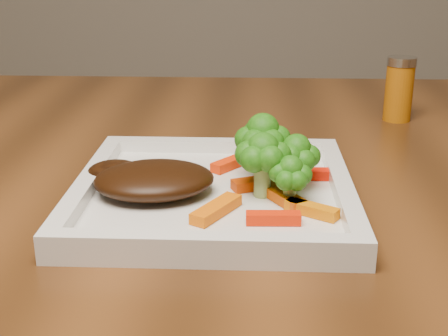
{
  "coord_description": "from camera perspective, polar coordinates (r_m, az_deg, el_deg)",
  "views": [
    {
      "loc": [
        -0.21,
        -0.74,
        1.0
      ],
      "look_at": [
        -0.23,
        -0.17,
        0.79
      ],
      "focal_mm": 50.0,
      "sensor_mm": 36.0,
      "label": 1
    }
  ],
  "objects": [
    {
      "name": "plate",
      "position": [
        0.62,
        -0.92,
        -2.68
      ],
      "size": [
        0.27,
        0.27,
        0.01
      ],
      "primitive_type": "cube",
      "color": "white",
      "rests_on": "dining_table"
    },
    {
      "name": "broccoli_2",
      "position": [
        0.58,
        6.08,
        -0.6
      ],
      "size": [
        0.06,
        0.06,
        0.06
      ],
      "primitive_type": null,
      "rotation": [
        0.0,
        0.0,
        0.32
      ],
      "color": "#196510",
      "rests_on": "plate"
    },
    {
      "name": "broccoli_1",
      "position": [
        0.62,
        6.62,
        0.9
      ],
      "size": [
        0.06,
        0.06,
        0.06
      ],
      "primitive_type": null,
      "rotation": [
        0.0,
        0.0,
        0.24
      ],
      "color": "#216F12",
      "rests_on": "plate"
    },
    {
      "name": "carrot_3",
      "position": [
        0.66,
        8.38,
        -0.55
      ],
      "size": [
        0.05,
        0.02,
        0.01
      ],
      "primitive_type": "cube",
      "rotation": [
        0.0,
        0.0,
        0.02
      ],
      "color": "red",
      "rests_on": "plate"
    },
    {
      "name": "carrot_2",
      "position": [
        0.56,
        -0.71,
        -3.78
      ],
      "size": [
        0.05,
        0.06,
        0.01
      ],
      "primitive_type": "cube",
      "rotation": [
        0.0,
        0.0,
        1.04
      ],
      "color": "#EC6503",
      "rests_on": "plate"
    },
    {
      "name": "carrot_4",
      "position": [
        0.68,
        0.65,
        0.47
      ],
      "size": [
        0.04,
        0.05,
        0.01
      ],
      "primitive_type": "cube",
      "rotation": [
        0.0,
        0.0,
        0.9
      ],
      "color": "#F52F04",
      "rests_on": "plate"
    },
    {
      "name": "carrot_5",
      "position": [
        0.59,
        5.3,
        -2.59
      ],
      "size": [
        0.05,
        0.06,
        0.01
      ],
      "primitive_type": "cube",
      "rotation": [
        0.0,
        0.0,
        -1.02
      ],
      "color": "#CF4D03",
      "rests_on": "plate"
    },
    {
      "name": "spice_shaker",
      "position": [
        0.93,
        15.72,
        6.97
      ],
      "size": [
        0.05,
        0.05,
        0.09
      ],
      "primitive_type": "cylinder",
      "rotation": [
        0.0,
        0.0,
        0.43
      ],
      "color": "#A75909",
      "rests_on": "dining_table"
    },
    {
      "name": "steak",
      "position": [
        0.61,
        -6.4,
        -1.08
      ],
      "size": [
        0.13,
        0.11,
        0.03
      ],
      "primitive_type": "ellipsoid",
      "rotation": [
        0.0,
        0.0,
        0.18
      ],
      "color": "black",
      "rests_on": "plate"
    },
    {
      "name": "broccoli_3",
      "position": [
        0.6,
        3.57,
        0.2
      ],
      "size": [
        0.07,
        0.07,
        0.06
      ],
      "primitive_type": null,
      "rotation": [
        0.0,
        0.0,
        -0.17
      ],
      "color": "#347012",
      "rests_on": "plate"
    },
    {
      "name": "broccoli_0",
      "position": [
        0.65,
        3.54,
        2.09
      ],
      "size": [
        0.08,
        0.08,
        0.07
      ],
      "primitive_type": null,
      "rotation": [
        0.0,
        0.0,
        0.26
      ],
      "color": "#366C12",
      "rests_on": "plate"
    },
    {
      "name": "carrot_1",
      "position": [
        0.57,
        8.02,
        -3.79
      ],
      "size": [
        0.05,
        0.04,
        0.01
      ],
      "primitive_type": "cube",
      "rotation": [
        0.0,
        0.0,
        -0.56
      ],
      "color": "orange",
      "rests_on": "plate"
    },
    {
      "name": "carrot_6",
      "position": [
        0.63,
        3.59,
        -1.32
      ],
      "size": [
        0.07,
        0.04,
        0.01
      ],
      "primitive_type": "cube",
      "rotation": [
        0.0,
        0.0,
        0.4
      ],
      "color": "#C73603",
      "rests_on": "plate"
    },
    {
      "name": "carrot_0",
      "position": [
        0.55,
        4.53,
        -4.59
      ],
      "size": [
        0.05,
        0.01,
        0.01
      ],
      "primitive_type": "cube",
      "rotation": [
        0.0,
        0.0,
        0.03
      ],
      "color": "red",
      "rests_on": "plate"
    }
  ]
}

